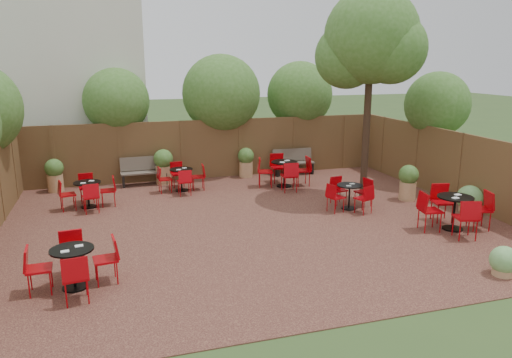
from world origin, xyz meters
name	(u,v)px	position (x,y,z in m)	size (l,w,h in m)	color
ground	(254,223)	(0.00, 0.00, 0.00)	(80.00, 80.00, 0.00)	#354F23
courtyard_paving	(254,223)	(0.00, 0.00, 0.01)	(12.00, 10.00, 0.02)	#381917
fence_back	(212,149)	(0.00, 5.00, 1.00)	(12.00, 0.08, 2.00)	#51351E
fence_right	(460,169)	(6.00, 0.00, 1.00)	(0.08, 10.00, 2.00)	#51351E
neighbour_building	(69,58)	(-4.50, 8.00, 4.00)	(5.00, 4.00, 8.00)	beige
overhang_foliage	(168,104)	(-1.58, 3.44, 2.70)	(15.43, 10.44, 2.70)	#386320
courtyard_tree	(371,43)	(3.70, 1.23, 4.38)	(2.75, 2.65, 5.85)	black
park_bench_left	(144,171)	(-2.31, 4.62, 0.48)	(1.48, 0.52, 0.90)	brown
park_bench_right	(293,161)	(2.83, 4.62, 0.48)	(1.45, 0.50, 0.89)	brown
bistro_tables	(257,197)	(0.30, 0.75, 0.46)	(10.08, 7.48, 0.94)	black
planters	(211,170)	(-0.30, 3.69, 0.59)	(10.34, 4.62, 1.13)	tan
low_shrubs	(505,227)	(4.94, -2.85, 0.35)	(2.70, 4.07, 0.72)	tan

